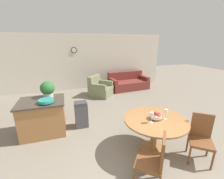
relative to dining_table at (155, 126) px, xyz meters
name	(u,v)px	position (x,y,z in m)	size (l,w,h in m)	color
wall_back	(88,62)	(-0.58, 5.18, 0.76)	(8.00, 0.09, 2.70)	silver
dining_table	(155,126)	(0.00, 0.00, 0.00)	(1.32, 1.32, 0.76)	#9E6B3D
dining_chair_near_left	(154,160)	(-0.49, -0.75, -0.08)	(0.59, 0.59, 0.95)	brown
dining_chair_near_right	(201,136)	(0.75, -0.49, -0.08)	(0.59, 0.59, 0.95)	brown
fruit_bowl	(156,116)	(0.00, 0.00, 0.25)	(0.24, 0.24, 0.16)	silver
wine_glass_left	(152,115)	(-0.17, -0.10, 0.34)	(0.07, 0.07, 0.22)	silver
wine_glass_right	(166,112)	(0.18, -0.07, 0.34)	(0.07, 0.07, 0.22)	silver
kitchen_island	(43,117)	(-2.35, 1.48, -0.14)	(1.10, 0.89, 0.89)	#9E6B3D
teal_bowl	(46,101)	(-2.21, 1.28, 0.36)	(0.35, 0.35, 0.09)	teal
potted_plant	(47,89)	(-2.19, 1.71, 0.53)	(0.36, 0.36, 0.43)	beige
trash_bin	(81,114)	(-1.38, 1.47, -0.22)	(0.35, 0.28, 0.74)	#47474C
couch	(128,83)	(1.35, 4.46, -0.30)	(2.02, 1.16, 0.84)	maroon
armchair	(100,89)	(-0.27, 3.88, -0.29)	(1.22, 1.22, 0.88)	#7A7F5B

